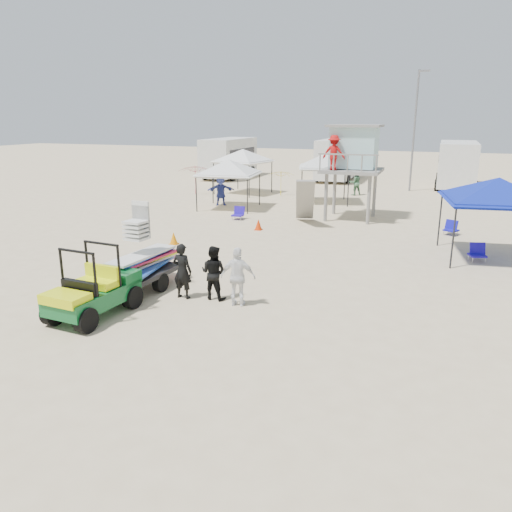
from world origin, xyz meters
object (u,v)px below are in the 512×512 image
(surf_trailer, at_px, (142,258))
(canopy_blue, at_px, (499,182))
(man_left, at_px, (182,271))
(utility_cart, at_px, (91,285))
(lifeguard_tower, at_px, (352,151))

(surf_trailer, bearing_deg, canopy_blue, 35.93)
(surf_trailer, relative_size, canopy_blue, 0.72)
(man_left, bearing_deg, canopy_blue, -134.78)
(utility_cart, distance_m, lifeguard_tower, 15.97)
(canopy_blue, bearing_deg, lifeguard_tower, 137.33)
(surf_trailer, relative_size, man_left, 1.72)
(surf_trailer, xyz_separation_m, man_left, (1.52, -0.30, -0.14))
(canopy_blue, bearing_deg, man_left, -138.34)
(lifeguard_tower, xyz_separation_m, canopy_blue, (6.19, -5.71, -0.57))
(man_left, bearing_deg, lifeguard_tower, -96.30)
(man_left, relative_size, lifeguard_tower, 0.35)
(utility_cart, distance_m, canopy_blue, 14.00)
(surf_trailer, distance_m, canopy_blue, 12.51)
(surf_trailer, bearing_deg, man_left, -11.17)
(surf_trailer, bearing_deg, lifeguard_tower, 73.56)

